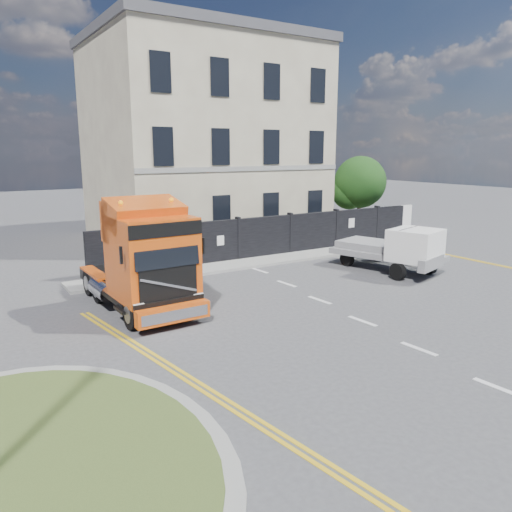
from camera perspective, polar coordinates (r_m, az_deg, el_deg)
ground at (r=14.25m, az=2.24°, el=-9.10°), size 120.00×120.00×0.00m
traffic_island at (r=9.44m, az=-25.55°, el=-21.59°), size 6.80×6.80×0.17m
hoarding_fence at (r=24.77m, az=3.04°, el=2.37°), size 18.80×0.25×2.00m
georgian_building at (r=30.62m, az=-6.04°, el=13.12°), size 12.30×10.30×12.80m
tree at (r=31.87m, az=11.51°, el=8.00°), size 3.20×3.20×4.80m
pavement_far at (r=23.92m, az=3.18°, el=-0.27°), size 20.00×1.60×0.12m
truck at (r=16.20m, az=-12.51°, el=-0.85°), size 2.42×6.05×3.59m
flatbed_pickup at (r=21.77m, az=16.55°, el=0.74°), size 3.17×5.18×1.99m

